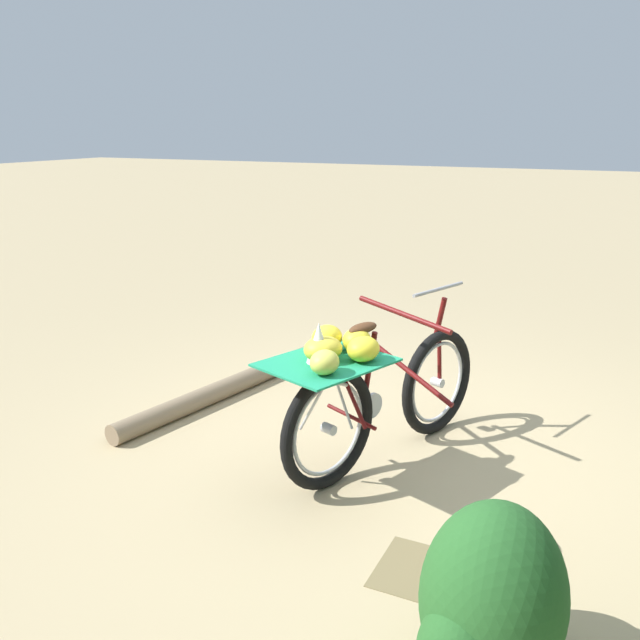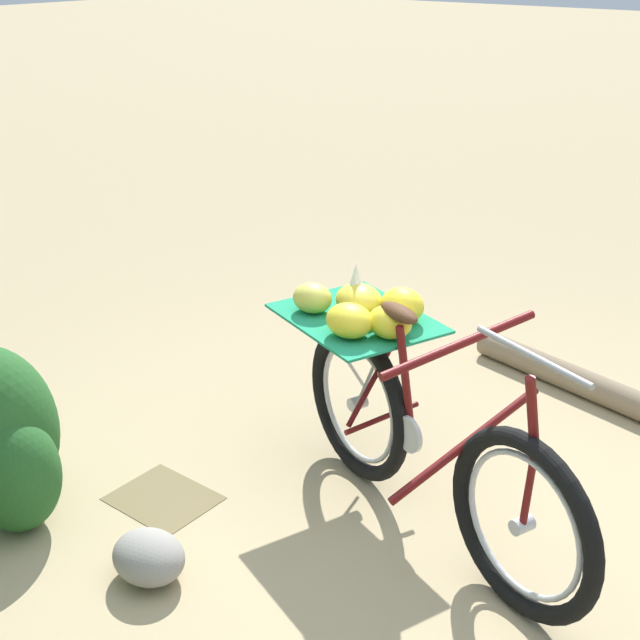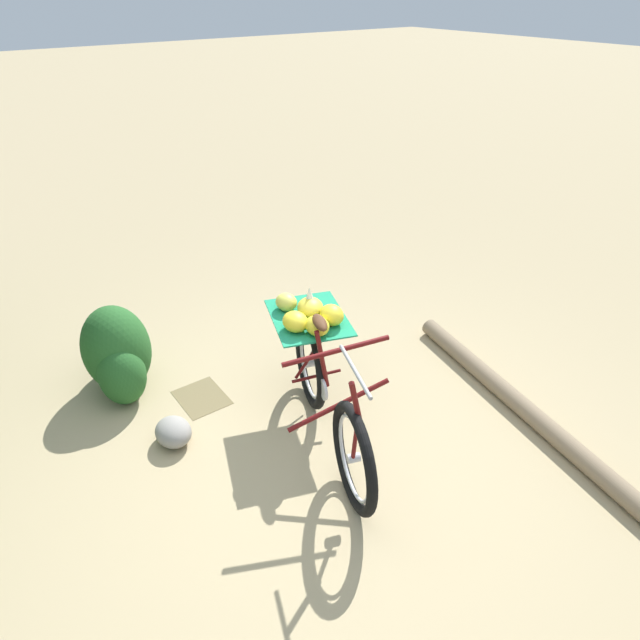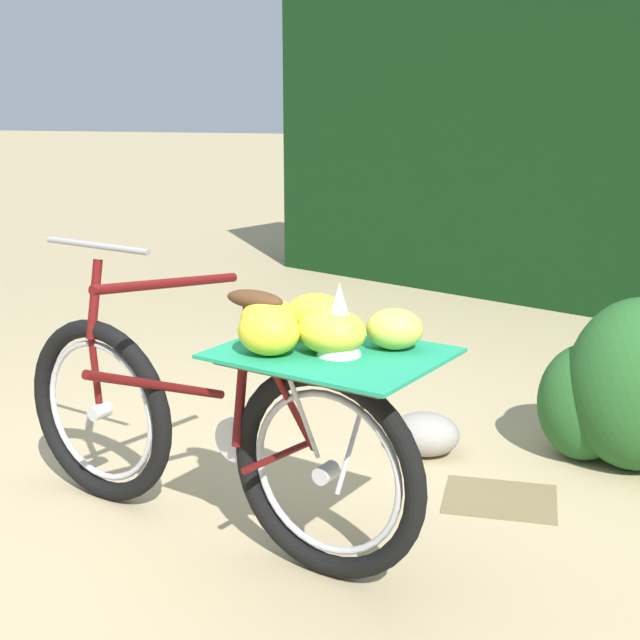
{
  "view_description": "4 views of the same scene",
  "coord_description": "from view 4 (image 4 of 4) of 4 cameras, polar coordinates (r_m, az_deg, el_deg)",
  "views": [
    {
      "loc": [
        3.81,
        1.21,
        2.06
      ],
      "look_at": [
        0.4,
        -0.41,
        0.97
      ],
      "focal_mm": 38.6,
      "sensor_mm": 36.0,
      "label": 1
    },
    {
      "loc": [
        -1.49,
        2.51,
        2.28
      ],
      "look_at": [
        0.68,
        -0.23,
        0.75
      ],
      "focal_mm": 48.8,
      "sensor_mm": 36.0,
      "label": 2
    },
    {
      "loc": [
        -2.39,
        1.71,
        2.94
      ],
      "look_at": [
        0.42,
        -0.33,
        0.8
      ],
      "focal_mm": 31.2,
      "sensor_mm": 36.0,
      "label": 3
    },
    {
      "loc": [
        1.13,
        -2.93,
        1.57
      ],
      "look_at": [
        0.5,
        -0.33,
        0.89
      ],
      "focal_mm": 50.29,
      "sensor_mm": 36.0,
      "label": 4
    }
  ],
  "objects": [
    {
      "name": "leaf_litter_patch",
      "position": [
        3.69,
        11.38,
        -11.08
      ],
      "size": [
        0.44,
        0.36,
        0.01
      ],
      "primitive_type": "cube",
      "color": "olive",
      "rests_on": "ground_plane"
    },
    {
      "name": "ground_plane",
      "position": [
        3.51,
        -6.86,
        -12.33
      ],
      "size": [
        60.0,
        60.0,
        0.0
      ],
      "primitive_type": "plane",
      "color": "tan"
    },
    {
      "name": "bicycle",
      "position": [
        3.11,
        -5.47,
        -5.54
      ],
      "size": [
        1.77,
        0.96,
        1.03
      ],
      "rotation": [
        0.0,
        0.0,
        2.79
      ],
      "color": "black",
      "rests_on": "ground_plane"
    },
    {
      "name": "path_stone",
      "position": [
        4.03,
        6.7,
        -7.22
      ],
      "size": [
        0.31,
        0.26,
        0.19
      ],
      "primitive_type": "ellipsoid",
      "color": "gray",
      "rests_on": "ground_plane"
    },
    {
      "name": "foliage_hedge",
      "position": [
        7.02,
        17.15,
        10.42
      ],
      "size": [
        5.24,
        3.23,
        2.32
      ],
      "primitive_type": "cube",
      "rotation": [
        0.0,
        0.0,
        5.82
      ],
      "color": "black",
      "rests_on": "ground_plane"
    },
    {
      "name": "shrub_cluster",
      "position": [
        4.02,
        19.38,
        -4.48
      ],
      "size": [
        0.78,
        0.54,
        0.75
      ],
      "color": "#235623",
      "rests_on": "ground_plane"
    }
  ]
}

